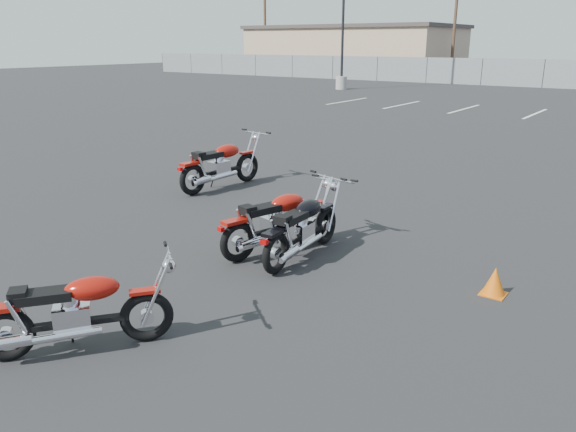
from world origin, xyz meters
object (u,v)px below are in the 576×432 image
Objects in this scene: motorcycle_front_red at (221,165)px; motorcycle_second_black at (303,228)px; motorcycle_third_red at (278,221)px; motorcycle_rear_red at (76,312)px.

motorcycle_front_red reaches higher than motorcycle_second_black.
motorcycle_third_red is 3.32m from motorcycle_rear_red.
motorcycle_rear_red is at bearing -60.25° from motorcycle_front_red.
motorcycle_rear_red is at bearing -96.32° from motorcycle_second_black.
motorcycle_rear_red is (0.07, -3.32, -0.03)m from motorcycle_third_red.
motorcycle_second_black is 3.32m from motorcycle_rear_red.
motorcycle_second_black is 1.17× the size of motorcycle_rear_red.
motorcycle_front_red is at bearing 147.57° from motorcycle_second_black.
motorcycle_third_red is (3.09, -2.22, -0.04)m from motorcycle_front_red.
motorcycle_second_black is (3.53, -2.24, -0.05)m from motorcycle_front_red.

